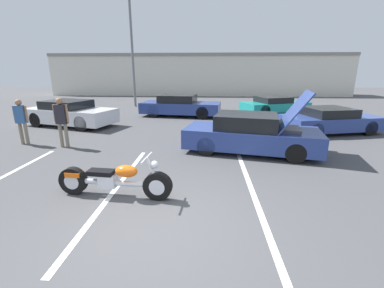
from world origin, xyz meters
name	(u,v)px	position (x,y,z in m)	size (l,w,h in m)	color
ground_plane	(153,229)	(0.00, 0.00, 0.00)	(80.00, 80.00, 0.00)	#474749
parking_stripe_middle	(116,188)	(-1.17, 1.51, 0.00)	(0.12, 5.41, 0.01)	white
parking_stripe_back	(253,192)	(1.96, 1.51, 0.00)	(0.12, 5.41, 0.01)	white
far_building	(199,73)	(0.00, 25.92, 2.34)	(32.00, 4.20, 4.40)	beige
light_pole	(133,43)	(-4.46, 15.61, 4.55)	(1.21, 0.28, 8.34)	slate
motorcycle	(114,180)	(-1.05, 1.15, 0.38)	(2.52, 0.70, 0.94)	black
show_car_hood_open	(251,134)	(2.39, 4.55, 0.61)	(4.59, 2.65, 2.04)	navy
parked_car_left_row	(70,113)	(-5.78, 8.34, 0.61)	(4.71, 2.99, 1.24)	silver
parked_car_right_row	(330,120)	(6.29, 7.58, 0.53)	(4.35, 2.73, 1.09)	navy
parked_car_mid_left_row	(180,106)	(-0.68, 11.49, 0.61)	(4.84, 2.45, 1.25)	navy
parked_car_mid_right_row	(274,105)	(5.19, 12.75, 0.53)	(4.49, 3.20, 1.06)	teal
spectator_near_motorcycle	(21,118)	(-5.79, 4.99, 0.98)	(0.52, 0.22, 1.65)	gray
spectator_by_show_car	(61,118)	(-4.12, 4.71, 1.04)	(0.52, 0.23, 1.74)	gray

